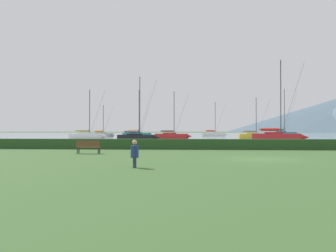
{
  "coord_description": "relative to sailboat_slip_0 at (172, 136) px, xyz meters",
  "views": [
    {
      "loc": [
        -3.68,
        -21.93,
        1.67
      ],
      "look_at": [
        -8.61,
        42.36,
        2.46
      ],
      "focal_mm": 39.47,
      "sensor_mm": 36.0,
      "label": 1
    }
  ],
  "objects": [
    {
      "name": "ground_plane",
      "position": [
        8.64,
        -53.35,
        -0.63
      ],
      "size": [
        1000.0,
        1000.0,
        0.0
      ],
      "primitive_type": "plane",
      "color": "#3D602D"
    },
    {
      "name": "harbor_water",
      "position": [
        8.64,
        83.65,
        -0.63
      ],
      "size": [
        320.0,
        246.0,
        0.0
      ],
      "primitive_type": "cube",
      "color": "#8499A8",
      "rests_on": "ground_plane"
    },
    {
      "name": "hedge_line",
      "position": [
        8.64,
        -42.35,
        -0.17
      ],
      "size": [
        80.0,
        1.2,
        0.92
      ],
      "primitive_type": "cube",
      "color": "#284C23",
      "rests_on": "ground_plane"
    },
    {
      "name": "sailboat_slip_0",
      "position": [
        0.0,
        0.0,
        0.0
      ],
      "size": [
        7.69,
        3.35,
        9.69
      ],
      "rotation": [
        0.0,
        0.0,
        -0.18
      ],
      "color": "red",
      "rests_on": "harbor_water"
    },
    {
      "name": "sailboat_slip_2",
      "position": [
        10.11,
        34.5,
        -0.0
      ],
      "size": [
        7.58,
        2.78,
        10.13
      ],
      "rotation": [
        0.0,
        0.0,
        -0.09
      ],
      "color": "white",
      "rests_on": "harbor_water"
    },
    {
      "name": "sailboat_slip_3",
      "position": [
        -9.68,
        15.58,
        0.05
      ],
      "size": [
        8.08,
        4.2,
        11.79
      ],
      "rotation": [
        0.0,
        0.0,
        -0.29
      ],
      "color": "#19707A",
      "rests_on": "harbor_water"
    },
    {
      "name": "sailboat_slip_6",
      "position": [
        -4.83,
        -14.47,
        -0.02
      ],
      "size": [
        7.26,
        2.89,
        10.63
      ],
      "rotation": [
        0.0,
        0.0,
        -0.13
      ],
      "color": "black",
      "rests_on": "harbor_water"
    },
    {
      "name": "sailboat_slip_8",
      "position": [
        18.05,
        -14.55,
        0.12
      ],
      "size": [
        8.9,
        4.56,
        13.08
      ],
      "rotation": [
        0.0,
        0.0,
        -0.28
      ],
      "color": "red",
      "rests_on": "harbor_water"
    },
    {
      "name": "sailboat_slip_9",
      "position": [
        -20.54,
        22.9,
        -0.03
      ],
      "size": [
        7.33,
        3.73,
        8.55
      ],
      "rotation": [
        0.0,
        0.0,
        -0.27
      ],
      "color": "#9E9EA3",
      "rests_on": "harbor_water"
    },
    {
      "name": "sailboat_slip_10",
      "position": [
        -16.88,
        -2.63,
        0.02
      ],
      "size": [
        7.98,
        3.21,
        9.92
      ],
      "rotation": [
        0.0,
        0.0,
        -0.13
      ],
      "color": "white",
      "rests_on": "harbor_water"
    },
    {
      "name": "sailboat_slip_11",
      "position": [
        30.22,
        35.08,
        0.14
      ],
      "size": [
        9.12,
        3.31,
        13.81
      ],
      "rotation": [
        0.0,
        0.0,
        -0.08
      ],
      "color": "#19707A",
      "rests_on": "harbor_water"
    },
    {
      "name": "sailboat_slip_12",
      "position": [
        17.08,
        3.21,
        -0.04
      ],
      "size": [
        7.14,
        2.22,
        8.61
      ],
      "rotation": [
        0.0,
        0.0,
        -0.02
      ],
      "color": "gold",
      "rests_on": "harbor_water"
    },
    {
      "name": "park_bench_near_path",
      "position": [
        -2.82,
        -49.19,
        -0.1
      ],
      "size": [
        1.74,
        0.56,
        0.95
      ],
      "rotation": [
        0.0,
        0.0,
        -0.05
      ],
      "color": "brown",
      "rests_on": "ground_plane"
    },
    {
      "name": "person_seated_viewer",
      "position": [
        2.19,
        -58.85,
        0.06
      ],
      "size": [
        0.36,
        0.57,
        1.25
      ],
      "rotation": [
        0.0,
        0.0,
        0.04
      ],
      "color": "#2D3347",
      "rests_on": "ground_plane"
    }
  ]
}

